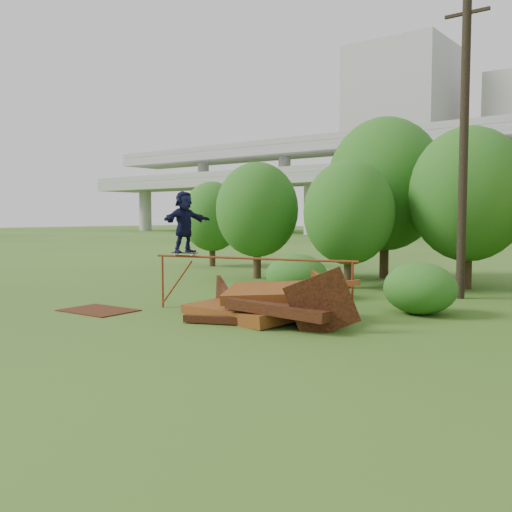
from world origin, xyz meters
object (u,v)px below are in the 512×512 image
Objects in this scene: scrap_pile at (266,305)px; skater at (184,222)px; utility_pole at (464,143)px; flat_plate at (98,310)px.

skater is (-2.86, -0.09, 2.13)m from scrap_pile.
scrap_pile is 0.55× the size of utility_pole.
flat_plate is 12.43m from utility_pole.
utility_pole is at bearing -33.62° from skater.
utility_pole reaches higher than flat_plate.
skater reaches higher than scrap_pile.
skater is at bearing -128.18° from utility_pole.
scrap_pile is 4.92m from flat_plate.
utility_pole reaches higher than skater.
utility_pole is at bearing 50.57° from flat_plate.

